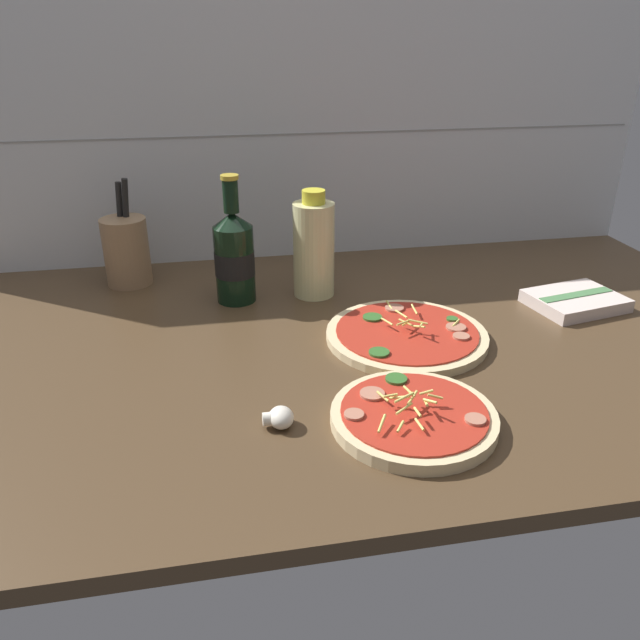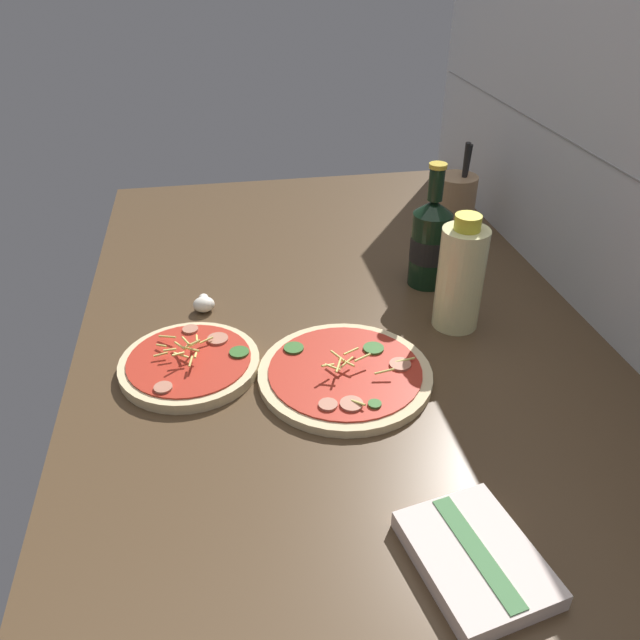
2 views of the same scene
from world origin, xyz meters
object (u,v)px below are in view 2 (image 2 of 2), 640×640
Objects in this scene: pizza_near at (190,364)px; beer_bottle at (430,241)px; pizza_far at (345,374)px; dish_towel at (475,558)px; utensil_crock at (454,205)px; mushroom_left at (204,304)px; oil_bottle at (460,277)px.

beer_bottle is at bearing 113.97° from pizza_near.
pizza_near is 0.82× the size of pizza_far.
pizza_far is 1.48× the size of dish_towel.
utensil_crock is (-48.69, 35.36, 6.29)cm from pizza_far.
utensil_crock is 1.16× the size of dish_towel.
dish_towel is (60.37, 28.80, -0.18)cm from mushroom_left.
oil_bottle is 50.97cm from dish_towel.
dish_towel is (42.59, 31.37, 0.18)cm from pizza_near.
oil_bottle is at bearing 96.46° from pizza_near.
pizza_far is at bearing 41.22° from mushroom_left.
pizza_near reaches higher than pizza_far.
utensil_crock reaches higher than oil_bottle.
pizza_near is at bearing -143.62° from dish_towel.
mushroom_left is (-17.78, 2.58, 0.36)cm from pizza_near.
dish_towel is (47.88, -15.31, -8.42)cm from oil_bottle.
oil_bottle is 0.97× the size of utensil_crock.
dish_towel is at bearing 11.47° from pizza_far.
utensil_crock is (-41.88, 59.47, 6.12)cm from pizza_near.
utensil_crock reaches higher than mushroom_left.
pizza_near is 25.05cm from pizza_far.
pizza_far is 1.31× the size of oil_bottle.
beer_bottle is 24.96cm from utensil_crock.
mushroom_left is at bearing -138.78° from pizza_far.
pizza_near reaches higher than dish_towel.
beer_bottle is 1.17× the size of oil_bottle.
beer_bottle reaches higher than pizza_near.
mushroom_left is (-24.58, -21.53, 0.53)cm from pizza_far.
pizza_far is 6.59× the size of mushroom_left.
utensil_crock is at bearing 148.52° from beer_bottle.
dish_towel is at bearing -18.40° from utensil_crock.
utensil_crock reaches higher than pizza_near.
pizza_near is 0.92× the size of beer_bottle.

